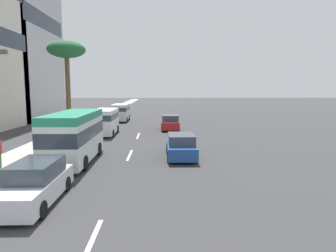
{
  "coord_description": "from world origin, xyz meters",
  "views": [
    {
      "loc": [
        -4.24,
        -2.04,
        4.55
      ],
      "look_at": [
        17.76,
        -2.65,
        1.76
      ],
      "focal_mm": 32.42,
      "sensor_mm": 36.0,
      "label": 1
    }
  ],
  "objects_px": {
    "van_lead": "(105,120)",
    "van_second": "(121,111)",
    "palm_tree": "(67,52)",
    "minibus_fifth": "(74,135)",
    "car_fourth": "(35,184)",
    "pedestrian_mid_block": "(72,120)",
    "car_sixth": "(181,146)",
    "car_third": "(170,123)"
  },
  "relations": [
    {
      "from": "van_second",
      "to": "car_fourth",
      "type": "height_order",
      "value": "van_second"
    },
    {
      "from": "van_second",
      "to": "car_sixth",
      "type": "bearing_deg",
      "value": 16.98
    },
    {
      "from": "van_second",
      "to": "palm_tree",
      "type": "bearing_deg",
      "value": -31.6
    },
    {
      "from": "van_lead",
      "to": "palm_tree",
      "type": "height_order",
      "value": "palm_tree"
    },
    {
      "from": "car_sixth",
      "to": "pedestrian_mid_block",
      "type": "relative_size",
      "value": 2.66
    },
    {
      "from": "van_lead",
      "to": "van_second",
      "type": "distance_m",
      "value": 12.15
    },
    {
      "from": "van_lead",
      "to": "car_fourth",
      "type": "height_order",
      "value": "van_lead"
    },
    {
      "from": "van_lead",
      "to": "car_sixth",
      "type": "xyz_separation_m",
      "value": [
        -9.88,
        -6.68,
        -0.67
      ]
    },
    {
      "from": "pedestrian_mid_block",
      "to": "van_lead",
      "type": "bearing_deg",
      "value": -155.46
    },
    {
      "from": "car_third",
      "to": "car_sixth",
      "type": "relative_size",
      "value": 0.98
    },
    {
      "from": "car_third",
      "to": "pedestrian_mid_block",
      "type": "distance_m",
      "value": 10.77
    },
    {
      "from": "car_fourth",
      "to": "pedestrian_mid_block",
      "type": "bearing_deg",
      "value": -167.68
    },
    {
      "from": "pedestrian_mid_block",
      "to": "car_third",
      "type": "bearing_deg",
      "value": -116.49
    },
    {
      "from": "van_second",
      "to": "minibus_fifth",
      "type": "height_order",
      "value": "minibus_fifth"
    },
    {
      "from": "van_second",
      "to": "car_sixth",
      "type": "relative_size",
      "value": 1.16
    },
    {
      "from": "car_third",
      "to": "car_fourth",
      "type": "bearing_deg",
      "value": 163.81
    },
    {
      "from": "palm_tree",
      "to": "pedestrian_mid_block",
      "type": "bearing_deg",
      "value": -145.46
    },
    {
      "from": "palm_tree",
      "to": "minibus_fifth",
      "type": "bearing_deg",
      "value": -162.56
    },
    {
      "from": "van_lead",
      "to": "minibus_fifth",
      "type": "distance_m",
      "value": 10.91
    },
    {
      "from": "van_second",
      "to": "palm_tree",
      "type": "distance_m",
      "value": 11.4
    },
    {
      "from": "van_lead",
      "to": "car_fourth",
      "type": "bearing_deg",
      "value": 1.15
    },
    {
      "from": "car_third",
      "to": "palm_tree",
      "type": "height_order",
      "value": "palm_tree"
    },
    {
      "from": "car_fourth",
      "to": "car_sixth",
      "type": "height_order",
      "value": "car_fourth"
    },
    {
      "from": "van_lead",
      "to": "palm_tree",
      "type": "distance_m",
      "value": 9.52
    },
    {
      "from": "van_second",
      "to": "car_fourth",
      "type": "distance_m",
      "value": 29.72
    },
    {
      "from": "car_fourth",
      "to": "pedestrian_mid_block",
      "type": "xyz_separation_m",
      "value": [
        21.43,
        4.68,
        0.28
      ]
    },
    {
      "from": "car_fourth",
      "to": "pedestrian_mid_block",
      "type": "distance_m",
      "value": 21.94
    },
    {
      "from": "pedestrian_mid_block",
      "to": "van_second",
      "type": "bearing_deg",
      "value": -51.07
    },
    {
      "from": "van_second",
      "to": "car_third",
      "type": "height_order",
      "value": "van_second"
    },
    {
      "from": "minibus_fifth",
      "to": "pedestrian_mid_block",
      "type": "relative_size",
      "value": 4.14
    },
    {
      "from": "van_second",
      "to": "minibus_fifth",
      "type": "relative_size",
      "value": 0.75
    },
    {
      "from": "minibus_fifth",
      "to": "car_sixth",
      "type": "bearing_deg",
      "value": 98.86
    },
    {
      "from": "van_lead",
      "to": "car_fourth",
      "type": "distance_m",
      "value": 17.58
    },
    {
      "from": "van_lead",
      "to": "van_second",
      "type": "bearing_deg",
      "value": -179.79
    },
    {
      "from": "van_lead",
      "to": "pedestrian_mid_block",
      "type": "xyz_separation_m",
      "value": [
        3.86,
        4.33,
        -0.35
      ]
    },
    {
      "from": "van_second",
      "to": "car_sixth",
      "type": "xyz_separation_m",
      "value": [
        -22.02,
        -6.72,
        -0.58
      ]
    },
    {
      "from": "car_fourth",
      "to": "car_sixth",
      "type": "relative_size",
      "value": 1.06
    },
    {
      "from": "van_lead",
      "to": "minibus_fifth",
      "type": "relative_size",
      "value": 0.77
    },
    {
      "from": "van_lead",
      "to": "minibus_fifth",
      "type": "xyz_separation_m",
      "value": [
        -10.91,
        -0.08,
        0.27
      ]
    },
    {
      "from": "car_third",
      "to": "palm_tree",
      "type": "relative_size",
      "value": 0.46
    },
    {
      "from": "car_third",
      "to": "car_sixth",
      "type": "xyz_separation_m",
      "value": [
        -13.22,
        -0.26,
        -0.02
      ]
    },
    {
      "from": "minibus_fifth",
      "to": "car_sixth",
      "type": "distance_m",
      "value": 6.75
    }
  ]
}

